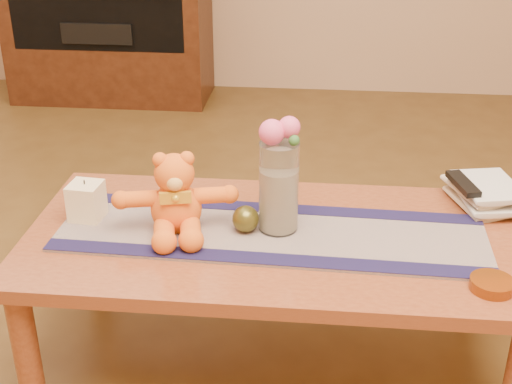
# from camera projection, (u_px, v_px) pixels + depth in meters

# --- Properties ---
(floor) EXTENTS (5.50, 5.50, 0.00)m
(floor) POSITION_uv_depth(u_px,v_px,m) (272.00, 360.00, 2.17)
(floor) COLOR #523817
(floor) RESTS_ON ground
(coffee_table_top) EXTENTS (1.40, 0.70, 0.04)m
(coffee_table_top) POSITION_uv_depth(u_px,v_px,m) (274.00, 240.00, 1.98)
(coffee_table_top) COLOR brown
(coffee_table_top) RESTS_ON floor
(table_leg_fl) EXTENTS (0.07, 0.07, 0.41)m
(table_leg_fl) POSITION_uv_depth(u_px,v_px,m) (27.00, 355.00, 1.88)
(table_leg_fl) COLOR brown
(table_leg_fl) RESTS_ON floor
(table_leg_bl) EXTENTS (0.07, 0.07, 0.41)m
(table_leg_bl) POSITION_uv_depth(u_px,v_px,m) (93.00, 246.00, 2.40)
(table_leg_bl) COLOR brown
(table_leg_bl) RESTS_ON floor
(table_leg_br) EXTENTS (0.07, 0.07, 0.41)m
(table_leg_br) POSITION_uv_depth(u_px,v_px,m) (475.00, 265.00, 2.28)
(table_leg_br) COLOR brown
(table_leg_br) RESTS_ON floor
(persian_runner) EXTENTS (1.21, 0.38, 0.01)m
(persian_runner) POSITION_uv_depth(u_px,v_px,m) (271.00, 233.00, 1.97)
(persian_runner) COLOR #1B1E4C
(persian_runner) RESTS_ON coffee_table_top
(runner_border_near) EXTENTS (1.20, 0.09, 0.00)m
(runner_border_near) POSITION_uv_depth(u_px,v_px,m) (265.00, 259.00, 1.84)
(runner_border_near) COLOR #17133A
(runner_border_near) RESTS_ON persian_runner
(runner_border_far) EXTENTS (1.20, 0.09, 0.00)m
(runner_border_far) POSITION_uv_depth(u_px,v_px,m) (276.00, 208.00, 2.10)
(runner_border_far) COLOR #17133A
(runner_border_far) RESTS_ON persian_runner
(teddy_bear) EXTENTS (0.38, 0.33, 0.22)m
(teddy_bear) POSITION_uv_depth(u_px,v_px,m) (175.00, 193.00, 1.94)
(teddy_bear) COLOR orange
(teddy_bear) RESTS_ON persian_runner
(pillar_candle) EXTENTS (0.10, 0.10, 0.11)m
(pillar_candle) POSITION_uv_depth(u_px,v_px,m) (86.00, 201.00, 2.02)
(pillar_candle) COLOR #FFEBBB
(pillar_candle) RESTS_ON persian_runner
(candle_wick) EXTENTS (0.00, 0.00, 0.01)m
(candle_wick) POSITION_uv_depth(u_px,v_px,m) (84.00, 182.00, 2.00)
(candle_wick) COLOR black
(candle_wick) RESTS_ON pillar_candle
(glass_vase) EXTENTS (0.11, 0.11, 0.26)m
(glass_vase) POSITION_uv_depth(u_px,v_px,m) (279.00, 187.00, 1.93)
(glass_vase) COLOR silver
(glass_vase) RESTS_ON persian_runner
(potpourri_fill) EXTENTS (0.09, 0.09, 0.18)m
(potpourri_fill) POSITION_uv_depth(u_px,v_px,m) (279.00, 200.00, 1.95)
(potpourri_fill) COLOR beige
(potpourri_fill) RESTS_ON glass_vase
(rose_left) EXTENTS (0.07, 0.07, 0.07)m
(rose_left) POSITION_uv_depth(u_px,v_px,m) (272.00, 132.00, 1.85)
(rose_left) COLOR #EC5388
(rose_left) RESTS_ON glass_vase
(rose_right) EXTENTS (0.06, 0.06, 0.06)m
(rose_right) POSITION_uv_depth(u_px,v_px,m) (289.00, 127.00, 1.86)
(rose_right) COLOR #EC5388
(rose_right) RESTS_ON glass_vase
(blue_flower_back) EXTENTS (0.04, 0.04, 0.04)m
(blue_flower_back) POSITION_uv_depth(u_px,v_px,m) (284.00, 129.00, 1.89)
(blue_flower_back) COLOR #556BB8
(blue_flower_back) RESTS_ON glass_vase
(blue_flower_side) EXTENTS (0.04, 0.04, 0.04)m
(blue_flower_side) POSITION_uv_depth(u_px,v_px,m) (269.00, 133.00, 1.89)
(blue_flower_side) COLOR #556BB8
(blue_flower_side) RESTS_ON glass_vase
(leaf_sprig) EXTENTS (0.03, 0.03, 0.03)m
(leaf_sprig) POSITION_uv_depth(u_px,v_px,m) (294.00, 140.00, 1.84)
(leaf_sprig) COLOR #33662D
(leaf_sprig) RESTS_ON glass_vase
(bronze_ball) EXTENTS (0.09, 0.09, 0.08)m
(bronze_ball) POSITION_uv_depth(u_px,v_px,m) (246.00, 219.00, 1.96)
(bronze_ball) COLOR #4D4919
(bronze_ball) RESTS_ON persian_runner
(book_bottom) EXTENTS (0.23, 0.26, 0.02)m
(book_bottom) POSITION_uv_depth(u_px,v_px,m) (458.00, 204.00, 2.12)
(book_bottom) COLOR beige
(book_bottom) RESTS_ON coffee_table_top
(book_lower) EXTENTS (0.20, 0.25, 0.02)m
(book_lower) POSITION_uv_depth(u_px,v_px,m) (461.00, 199.00, 2.10)
(book_lower) COLOR beige
(book_lower) RESTS_ON book_bottom
(book_upper) EXTENTS (0.23, 0.27, 0.02)m
(book_upper) POSITION_uv_depth(u_px,v_px,m) (458.00, 193.00, 2.10)
(book_upper) COLOR beige
(book_upper) RESTS_ON book_lower
(book_top) EXTENTS (0.20, 0.25, 0.02)m
(book_top) POSITION_uv_depth(u_px,v_px,m) (462.00, 188.00, 2.09)
(book_top) COLOR beige
(book_top) RESTS_ON book_upper
(tv_remote) EXTENTS (0.08, 0.17, 0.02)m
(tv_remote) POSITION_uv_depth(u_px,v_px,m) (463.00, 184.00, 2.07)
(tv_remote) COLOR black
(tv_remote) RESTS_ON book_top
(amber_dish) EXTENTS (0.12, 0.12, 0.03)m
(amber_dish) POSITION_uv_depth(u_px,v_px,m) (492.00, 285.00, 1.72)
(amber_dish) COLOR #BF5914
(amber_dish) RESTS_ON coffee_table_top
(media_cabinet) EXTENTS (1.20, 0.50, 1.10)m
(media_cabinet) POSITION_uv_depth(u_px,v_px,m) (108.00, 9.00, 4.25)
(media_cabinet) COLOR black
(media_cabinet) RESTS_ON floor
(stereo_lower) EXTENTS (0.42, 0.28, 0.12)m
(stereo_lower) POSITION_uv_depth(u_px,v_px,m) (103.00, 29.00, 4.17)
(stereo_lower) COLOR black
(stereo_lower) RESTS_ON media_cabinet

